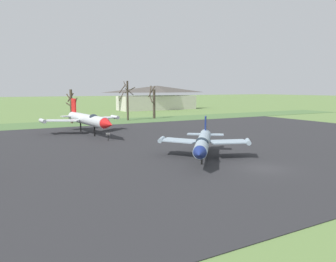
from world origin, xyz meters
TOP-DOWN VIEW (x-y plane):
  - ground_plane at (0.00, 0.00)m, footprint 600.00×600.00m
  - asphalt_apron at (0.00, 15.12)m, footprint 81.88×50.39m
  - grass_verge_strip at (0.00, 46.31)m, footprint 141.88×12.00m
  - jet_fighter_front_right at (-2.59, 5.65)m, footprint 9.80×11.13m
  - jet_fighter_rear_center at (-7.78, 29.04)m, footprint 12.76×17.35m
  - info_placard_rear_center at (-7.15, 21.38)m, footprint 0.60×0.38m
  - bare_tree_far_left at (-6.37, 46.75)m, footprint 2.34×2.33m
  - bare_tree_left_of_center at (5.87, 47.10)m, footprint 4.00×3.19m
  - bare_tree_center at (13.07, 48.35)m, footprint 2.30×2.20m
  - visitor_building at (29.11, 77.83)m, footprint 28.36×9.47m

SIDE VIEW (x-z plane):
  - ground_plane at x=0.00m, z-range 0.00..0.00m
  - asphalt_apron at x=0.00m, z-range 0.00..0.05m
  - grass_verge_strip at x=0.00m, z-range 0.00..0.06m
  - info_placard_rear_center at x=-7.15m, z-range 0.16..1.26m
  - jet_fighter_front_right at x=-2.59m, z-range -0.17..3.78m
  - jet_fighter_rear_center at x=-7.78m, z-range -0.35..5.06m
  - bare_tree_far_left at x=-6.37m, z-range 0.25..7.18m
  - bare_tree_center at x=13.07m, z-range 0.03..7.86m
  - visitor_building at x=29.11m, z-range -0.10..8.03m
  - bare_tree_left_of_center at x=5.87m, z-range 0.53..9.32m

